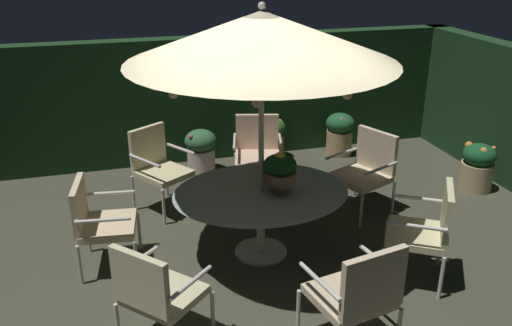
% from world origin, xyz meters
% --- Properties ---
extents(ground_plane, '(8.11, 6.61, 0.02)m').
position_xyz_m(ground_plane, '(0.00, 0.00, -0.01)').
color(ground_plane, '#3F4030').
extents(hedge_backdrop_rear, '(8.11, 0.30, 1.85)m').
position_xyz_m(hedge_backdrop_rear, '(0.00, 3.16, 0.93)').
color(hedge_backdrop_rear, '#18371A').
rests_on(hedge_backdrop_rear, ground_plane).
extents(patio_dining_table, '(1.83, 1.52, 0.75)m').
position_xyz_m(patio_dining_table, '(0.09, 0.22, 0.64)').
color(patio_dining_table, beige).
rests_on(patio_dining_table, ground_plane).
extents(patio_umbrella, '(2.59, 2.59, 2.63)m').
position_xyz_m(patio_umbrella, '(0.09, 0.22, 2.32)').
color(patio_umbrella, silver).
rests_on(patio_umbrella, ground_plane).
extents(centerpiece_planter, '(0.34, 0.34, 0.44)m').
position_xyz_m(centerpiece_planter, '(0.26, 0.13, 1.00)').
color(centerpiece_planter, olive).
rests_on(centerpiece_planter, patio_dining_table).
extents(patio_chair_north, '(0.74, 0.72, 1.02)m').
position_xyz_m(patio_chair_north, '(0.41, -1.43, 0.58)').
color(patio_chair_north, silver).
rests_on(patio_chair_north, ground_plane).
extents(patio_chair_northeast, '(0.82, 0.83, 1.01)m').
position_xyz_m(patio_chair_northeast, '(1.50, -0.67, 0.59)').
color(patio_chair_northeast, beige).
rests_on(patio_chair_northeast, ground_plane).
extents(patio_chair_east, '(0.83, 0.84, 0.99)m').
position_xyz_m(patio_chair_east, '(1.63, 0.88, 0.56)').
color(patio_chair_east, silver).
rests_on(patio_chair_east, ground_plane).
extents(patio_chair_southeast, '(0.77, 0.77, 0.99)m').
position_xyz_m(patio_chair_southeast, '(0.51, 1.84, 0.56)').
color(patio_chair_southeast, beige).
rests_on(patio_chair_southeast, ground_plane).
extents(patio_chair_south, '(0.81, 0.82, 1.03)m').
position_xyz_m(patio_chair_south, '(-0.84, 1.61, 0.60)').
color(patio_chair_south, silver).
rests_on(patio_chair_south, ground_plane).
extents(patio_chair_southwest, '(0.65, 0.70, 0.95)m').
position_xyz_m(patio_chair_southwest, '(-1.57, 0.42, 0.56)').
color(patio_chair_southwest, beige).
rests_on(patio_chair_southwest, ground_plane).
extents(patio_chair_west, '(0.83, 0.83, 0.96)m').
position_xyz_m(patio_chair_west, '(-1.14, -0.92, 0.54)').
color(patio_chair_west, beige).
rests_on(patio_chair_west, ground_plane).
extents(potted_plant_left_near, '(0.41, 0.41, 0.64)m').
position_xyz_m(potted_plant_left_near, '(1.02, 2.81, 0.35)').
color(potted_plant_left_near, '#AB6042').
rests_on(potted_plant_left_near, ground_plane).
extents(potted_plant_back_right, '(0.44, 0.44, 0.66)m').
position_xyz_m(potted_plant_back_right, '(2.09, 2.69, 0.35)').
color(potted_plant_back_right, tan).
rests_on(potted_plant_back_right, ground_plane).
extents(potted_plant_right_near, '(0.46, 0.46, 0.63)m').
position_xyz_m(potted_plant_right_near, '(-0.12, 2.59, 0.34)').
color(potted_plant_right_near, beige).
rests_on(potted_plant_right_near, ground_plane).
extents(potted_plant_left_far, '(0.43, 0.43, 0.65)m').
position_xyz_m(potted_plant_left_far, '(3.34, 0.99, 0.33)').
color(potted_plant_left_far, tan).
rests_on(potted_plant_left_far, ground_plane).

